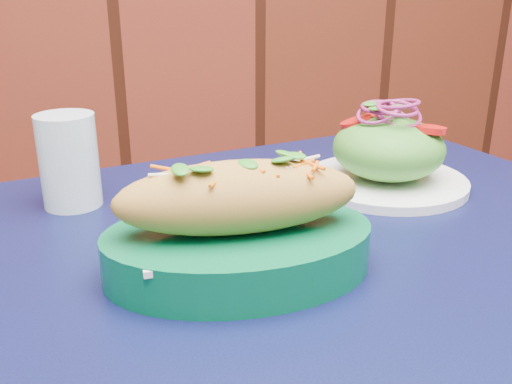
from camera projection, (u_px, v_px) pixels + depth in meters
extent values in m
cube|color=black|center=(355.00, 269.00, 0.58)|extent=(0.95, 0.95, 0.03)
cylinder|color=black|center=(380.00, 330.00, 1.13)|extent=(0.04, 0.04, 0.72)
cube|color=white|center=(239.00, 233.00, 0.53)|extent=(0.20, 0.12, 0.01)
ellipsoid|color=#C08E3C|center=(238.00, 197.00, 0.52)|extent=(0.23, 0.09, 0.07)
cylinder|color=white|center=(386.00, 181.00, 0.77)|extent=(0.22, 0.22, 0.01)
ellipsoid|color=#4C992D|center=(388.00, 148.00, 0.75)|extent=(0.15, 0.15, 0.08)
cylinder|color=red|center=(430.00, 125.00, 0.72)|extent=(0.04, 0.04, 0.01)
cylinder|color=red|center=(357.00, 118.00, 0.76)|extent=(0.04, 0.04, 0.01)
cylinder|color=red|center=(375.00, 115.00, 0.78)|extent=(0.04, 0.04, 0.01)
torus|color=#921F63|center=(391.00, 114.00, 0.73)|extent=(0.05, 0.05, 0.00)
torus|color=#921F63|center=(391.00, 111.00, 0.73)|extent=(0.05, 0.05, 0.00)
torus|color=#921F63|center=(392.00, 108.00, 0.73)|extent=(0.05, 0.05, 0.00)
torus|color=#921F63|center=(392.00, 105.00, 0.73)|extent=(0.05, 0.05, 0.00)
torus|color=#921F63|center=(392.00, 102.00, 0.73)|extent=(0.05, 0.05, 0.00)
torus|color=#921F63|center=(393.00, 99.00, 0.73)|extent=(0.05, 0.05, 0.00)
cylinder|color=silver|center=(69.00, 161.00, 0.68)|extent=(0.07, 0.07, 0.11)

